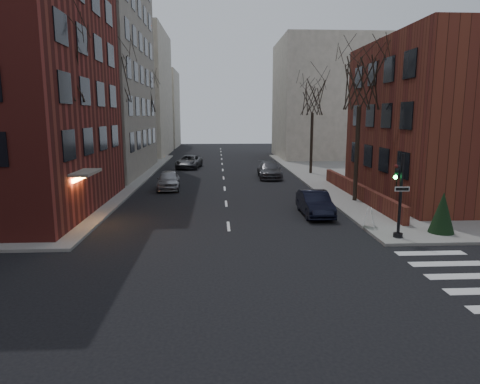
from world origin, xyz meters
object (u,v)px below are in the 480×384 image
Objects in this scene: tree_left_a at (63,66)px; car_lane_silver at (169,180)px; streetlamp_far at (153,129)px; tree_left_c at (144,96)px; traffic_signal at (399,201)px; parked_sedan at (315,203)px; tree_left_b at (115,77)px; car_lane_far at (189,162)px; evergreen_shrub at (442,212)px; car_lane_gray at (269,170)px; streetlamp_near at (114,138)px; tree_right_b at (313,97)px; tree_right_a at (360,82)px; sandwich_board at (369,217)px.

tree_left_a is 13.36m from car_lane_silver.
tree_left_c is at bearing -106.70° from streetlamp_far.
car_lane_silver is (-12.44, 15.03, -1.16)m from traffic_signal.
car_lane_silver reaches higher than parked_sedan.
car_lane_far is at bearing 67.25° from tree_left_b.
car_lane_far is 2.54× the size of evergreen_shrub.
tree_left_c is at bearing 118.36° from traffic_signal.
streetlamp_far is 18.68m from car_lane_silver.
car_lane_gray is at bearing 99.75° from traffic_signal.
traffic_signal is 0.91× the size of parked_sedan.
streetlamp_near is 20.00m from streetlamp_far.
car_lane_silver is at bearing -149.06° from tree_right_b.
car_lane_far is at bearing 78.16° from tree_left_a.
tree_left_a is at bearing 167.37° from evergreen_shrub.
streetlamp_far is 1.43× the size of parked_sedan.
tree_right_a reaches higher than traffic_signal.
tree_right_b reaches higher than car_lane_gray.
car_lane_silver is (4.30, -1.97, -8.16)m from tree_left_b.
car_lane_silver is 2.16× the size of evergreen_shrub.
tree_left_b is 18.64m from tree_right_b.
tree_left_b is 6.18m from streetlamp_near.
streetlamp_far is 6.38× the size of sandwich_board.
evergreen_shrub is (2.53, 0.69, -0.74)m from traffic_signal.
tree_left_b reaches higher than streetlamp_near.
streetlamp_near is 1.42× the size of car_lane_silver.
tree_left_c is 19.34m from tree_right_b.
car_lane_silver is at bearing -74.94° from tree_left_c.
tree_left_a reaches higher than tree_left_c.
tree_left_b is 5.29× the size of evergreen_shrub.
parked_sedan is at bearing -48.75° from car_lane_silver.
traffic_signal is at bearing -78.58° from car_lane_gray.
tree_right_a is 29.65m from streetlamp_far.
tree_left_b is 19.35m from tree_right_a.
parked_sedan is at bearing -61.38° from tree_left_c.
car_lane_far is 31.69m from evergreen_shrub.
car_lane_gray is at bearing 120.25° from sandwich_board.
tree_left_c is 2.21× the size of parked_sedan.
streetlamp_near is at bearing -155.08° from car_lane_silver.
parked_sedan is at bearing -134.57° from tree_right_a.
car_lane_silver is 0.85× the size of car_lane_gray.
car_lane_far is (-12.57, 5.99, -6.86)m from tree_right_b.
traffic_signal is 0.91× the size of car_lane_silver.
tree_left_a is 1.12× the size of tree_right_b.
streetlamp_near is 1.00× the size of streetlamp_far.
tree_left_a is at bearing -178.61° from parked_sedan.
car_lane_far is at bearing 74.52° from streetlamp_near.
traffic_signal is 19.55m from car_lane_silver.
sandwich_board is (16.10, -3.00, -7.83)m from tree_left_a.
traffic_signal reaches higher than car_lane_gray.
tree_right_a reaches higher than car_lane_gray.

